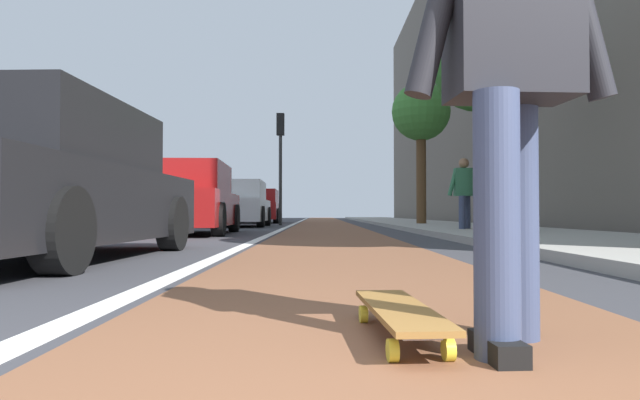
% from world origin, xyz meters
% --- Properties ---
extents(ground_plane, '(80.00, 80.00, 0.00)m').
position_xyz_m(ground_plane, '(10.00, 0.00, 0.00)').
color(ground_plane, '#38383D').
extents(bike_lane_paint, '(56.00, 2.17, 0.00)m').
position_xyz_m(bike_lane_paint, '(24.00, 0.00, 0.00)').
color(bike_lane_paint, brown).
rests_on(bike_lane_paint, ground).
extents(lane_stripe_white, '(52.00, 0.16, 0.01)m').
position_xyz_m(lane_stripe_white, '(20.00, 1.24, 0.00)').
color(lane_stripe_white, silver).
rests_on(lane_stripe_white, ground).
extents(sidewalk_curb, '(52.00, 3.20, 0.11)m').
position_xyz_m(sidewalk_curb, '(18.00, -3.47, 0.06)').
color(sidewalk_curb, '#9E9B93').
rests_on(sidewalk_curb, ground).
extents(building_facade, '(40.00, 1.20, 13.21)m').
position_xyz_m(building_facade, '(22.00, -6.12, 6.61)').
color(building_facade, '#675F54').
rests_on(building_facade, ground).
extents(skateboard, '(0.85, 0.26, 0.11)m').
position_xyz_m(skateboard, '(1.24, -0.07, 0.09)').
color(skateboard, yellow).
rests_on(skateboard, ground).
extents(skater_person, '(0.47, 0.72, 1.64)m').
position_xyz_m(skater_person, '(1.09, -0.41, 0.94)').
color(skater_person, '#384260').
rests_on(skater_person, ground).
extents(parked_car_near, '(4.31, 2.04, 1.48)m').
position_xyz_m(parked_car_near, '(4.56, 2.86, 0.71)').
color(parked_car_near, black).
rests_on(parked_car_near, ground).
extents(parked_car_mid, '(4.30, 2.02, 1.48)m').
position_xyz_m(parked_car_mid, '(11.00, 3.00, 0.71)').
color(parked_car_mid, maroon).
rests_on(parked_car_mid, ground).
extents(parked_car_far, '(4.49, 2.09, 1.49)m').
position_xyz_m(parked_car_far, '(17.61, 2.93, 0.72)').
color(parked_car_far, silver).
rests_on(parked_car_far, ground).
extents(parked_car_end, '(4.54, 2.05, 1.48)m').
position_xyz_m(parked_car_end, '(24.18, 2.96, 0.71)').
color(parked_car_end, maroon).
rests_on(parked_car_end, ground).
extents(traffic_light, '(0.33, 0.28, 4.09)m').
position_xyz_m(traffic_light, '(19.60, 1.64, 2.84)').
color(traffic_light, '#2D2D2D').
rests_on(traffic_light, ground).
extents(street_tree_mid, '(1.82, 1.82, 4.37)m').
position_xyz_m(street_tree_mid, '(10.76, -3.07, 3.43)').
color(street_tree_mid, brown).
rests_on(street_tree_mid, ground).
extents(street_tree_far, '(1.88, 1.88, 4.67)m').
position_xyz_m(street_tree_far, '(17.18, -3.07, 3.63)').
color(street_tree_far, brown).
rests_on(street_tree_far, ground).
extents(pedestrian_distant, '(0.45, 0.71, 1.62)m').
position_xyz_m(pedestrian_distant, '(11.13, -2.87, 0.93)').
color(pedestrian_distant, '#384260').
rests_on(pedestrian_distant, ground).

